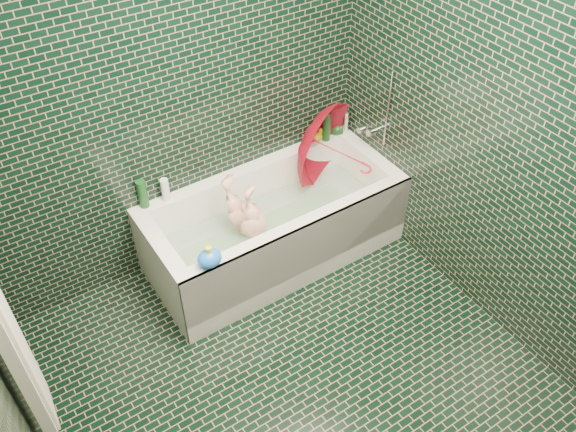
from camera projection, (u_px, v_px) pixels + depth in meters
floor at (304, 392)px, 3.48m from camera, size 2.80×2.80×0.00m
wall_back at (170, 94)px, 3.50m from camera, size 2.80×0.00×2.80m
wall_left at (1, 381)px, 2.11m from camera, size 0.00×2.80×2.80m
wall_right at (515, 140)px, 3.16m from camera, size 0.00×2.80×2.80m
bathtub at (275, 233)px, 4.14m from camera, size 1.70×0.75×0.55m
bath_mat at (274, 237)px, 4.19m from camera, size 1.35×0.47×0.01m
water at (274, 222)px, 4.09m from camera, size 1.48×0.53×0.00m
towel at (19, 360)px, 2.43m from camera, size 0.08×0.44×1.12m
faucet at (376, 126)px, 4.10m from camera, size 0.18×0.19×0.55m
child at (253, 229)px, 4.03m from camera, size 0.99×0.61×0.42m
umbrella at (337, 151)px, 4.15m from camera, size 0.90×0.93×0.75m
soap_bottle_a at (344, 132)px, 4.43m from camera, size 0.09×0.09×0.24m
soap_bottle_b at (341, 132)px, 4.43m from camera, size 0.10×0.10×0.18m
soap_bottle_c at (341, 135)px, 4.41m from camera, size 0.17×0.17×0.18m
bottle_right_tall at (327, 126)px, 4.29m from camera, size 0.07×0.07×0.22m
bottle_right_pump at (346, 122)px, 4.36m from camera, size 0.06×0.06×0.18m
bottle_left_tall at (143, 194)px, 3.77m from camera, size 0.08×0.08×0.20m
bottle_left_short at (165, 190)px, 3.83m from camera, size 0.05×0.05×0.16m
rubber_duck at (318, 135)px, 4.33m from camera, size 0.10×0.07×0.08m
bath_toy at (210, 258)px, 3.42m from camera, size 0.17×0.16×0.14m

